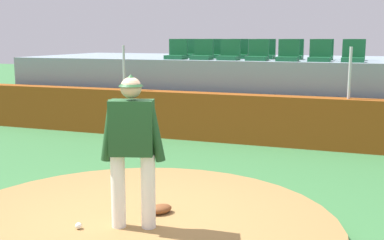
{
  "coord_description": "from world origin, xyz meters",
  "views": [
    {
      "loc": [
        2.44,
        -4.78,
        2.33
      ],
      "look_at": [
        0.0,
        1.92,
        1.1
      ],
      "focal_mm": 45.04,
      "sensor_mm": 36.0,
      "label": 1
    }
  ],
  "objects_px": {
    "stadium_chair_5": "(320,55)",
    "stadium_chair_7": "(187,52)",
    "stadium_chair_0": "(177,53)",
    "stadium_chair_10": "(265,53)",
    "stadium_chair_8": "(213,52)",
    "stadium_chair_1": "(203,53)",
    "stadium_chair_3": "(258,54)",
    "fielding_glove": "(160,209)",
    "stadium_chair_9": "(238,52)",
    "stadium_chair_2": "(229,53)",
    "stadium_chair_11": "(293,53)",
    "stadium_chair_4": "(288,54)",
    "stadium_chair_13": "(355,54)",
    "stadium_chair_6": "(353,55)",
    "stadium_chair_12": "(323,53)",
    "baseball": "(79,226)",
    "pitcher": "(132,140)"
  },
  "relations": [
    {
      "from": "stadium_chair_4",
      "to": "stadium_chair_6",
      "type": "relative_size",
      "value": 1.0
    },
    {
      "from": "stadium_chair_4",
      "to": "stadium_chair_5",
      "type": "distance_m",
      "value": 0.71
    },
    {
      "from": "stadium_chair_2",
      "to": "stadium_chair_13",
      "type": "relative_size",
      "value": 1.0
    },
    {
      "from": "stadium_chair_6",
      "to": "pitcher",
      "type": "bearing_deg",
      "value": 72.7
    },
    {
      "from": "stadium_chair_0",
      "to": "stadium_chair_10",
      "type": "bearing_deg",
      "value": -156.93
    },
    {
      "from": "stadium_chair_9",
      "to": "baseball",
      "type": "bearing_deg",
      "value": 91.56
    },
    {
      "from": "pitcher",
      "to": "stadium_chair_3",
      "type": "relative_size",
      "value": 3.47
    },
    {
      "from": "stadium_chair_7",
      "to": "stadium_chair_3",
      "type": "bearing_deg",
      "value": 157.21
    },
    {
      "from": "stadium_chair_2",
      "to": "stadium_chair_11",
      "type": "xyz_separation_m",
      "value": [
        1.4,
        0.89,
        0.0
      ]
    },
    {
      "from": "stadium_chair_0",
      "to": "stadium_chair_8",
      "type": "height_order",
      "value": "same"
    },
    {
      "from": "stadium_chair_2",
      "to": "stadium_chair_9",
      "type": "distance_m",
      "value": 0.89
    },
    {
      "from": "baseball",
      "to": "stadium_chair_0",
      "type": "relative_size",
      "value": 0.15
    },
    {
      "from": "stadium_chair_10",
      "to": "stadium_chair_9",
      "type": "bearing_deg",
      "value": -1.68
    },
    {
      "from": "baseball",
      "to": "stadium_chair_6",
      "type": "relative_size",
      "value": 0.15
    },
    {
      "from": "pitcher",
      "to": "fielding_glove",
      "type": "distance_m",
      "value": 1.08
    },
    {
      "from": "stadium_chair_9",
      "to": "stadium_chair_7",
      "type": "bearing_deg",
      "value": 0.82
    },
    {
      "from": "baseball",
      "to": "stadium_chair_11",
      "type": "bearing_deg",
      "value": 81.35
    },
    {
      "from": "stadium_chair_11",
      "to": "stadium_chair_5",
      "type": "bearing_deg",
      "value": 128.93
    },
    {
      "from": "stadium_chair_0",
      "to": "stadium_chair_11",
      "type": "height_order",
      "value": "same"
    },
    {
      "from": "stadium_chair_5",
      "to": "stadium_chair_12",
      "type": "xyz_separation_m",
      "value": [
        -0.01,
        0.86,
        0.0
      ]
    },
    {
      "from": "stadium_chair_12",
      "to": "stadium_chair_3",
      "type": "bearing_deg",
      "value": 31.35
    },
    {
      "from": "stadium_chair_1",
      "to": "stadium_chair_12",
      "type": "height_order",
      "value": "same"
    },
    {
      "from": "stadium_chair_8",
      "to": "stadium_chair_1",
      "type": "bearing_deg",
      "value": 90.68
    },
    {
      "from": "stadium_chair_8",
      "to": "stadium_chair_13",
      "type": "relative_size",
      "value": 1.0
    },
    {
      "from": "stadium_chair_0",
      "to": "baseball",
      "type": "bearing_deg",
      "value": 102.73
    },
    {
      "from": "fielding_glove",
      "to": "stadium_chair_9",
      "type": "relative_size",
      "value": 0.6
    },
    {
      "from": "stadium_chair_1",
      "to": "stadium_chair_3",
      "type": "xyz_separation_m",
      "value": [
        1.38,
        -0.0,
        0.0
      ]
    },
    {
      "from": "baseball",
      "to": "stadium_chair_10",
      "type": "bearing_deg",
      "value": 86.4
    },
    {
      "from": "stadium_chair_10",
      "to": "baseball",
      "type": "bearing_deg",
      "value": 86.4
    },
    {
      "from": "stadium_chair_0",
      "to": "stadium_chair_9",
      "type": "distance_m",
      "value": 1.62
    },
    {
      "from": "stadium_chair_10",
      "to": "fielding_glove",
      "type": "bearing_deg",
      "value": 91.44
    },
    {
      "from": "stadium_chair_7",
      "to": "stadium_chair_11",
      "type": "height_order",
      "value": "same"
    },
    {
      "from": "stadium_chair_12",
      "to": "stadium_chair_4",
      "type": "bearing_deg",
      "value": 52.05
    },
    {
      "from": "pitcher",
      "to": "stadium_chair_9",
      "type": "distance_m",
      "value": 7.63
    },
    {
      "from": "fielding_glove",
      "to": "stadium_chair_13",
      "type": "xyz_separation_m",
      "value": [
        1.97,
        7.06,
        1.69
      ]
    },
    {
      "from": "stadium_chair_4",
      "to": "stadium_chair_5",
      "type": "relative_size",
      "value": 1.0
    },
    {
      "from": "pitcher",
      "to": "stadium_chair_5",
      "type": "relative_size",
      "value": 3.47
    },
    {
      "from": "stadium_chair_0",
      "to": "stadium_chair_6",
      "type": "xyz_separation_m",
      "value": [
        4.2,
        0.01,
        0.0
      ]
    },
    {
      "from": "baseball",
      "to": "fielding_glove",
      "type": "bearing_deg",
      "value": 48.78
    },
    {
      "from": "stadium_chair_5",
      "to": "stadium_chair_7",
      "type": "distance_m",
      "value": 3.64
    },
    {
      "from": "stadium_chair_2",
      "to": "stadium_chair_7",
      "type": "distance_m",
      "value": 1.66
    },
    {
      "from": "stadium_chair_5",
      "to": "stadium_chair_0",
      "type": "bearing_deg",
      "value": -0.15
    },
    {
      "from": "stadium_chair_13",
      "to": "stadium_chair_3",
      "type": "bearing_deg",
      "value": 22.77
    },
    {
      "from": "stadium_chair_5",
      "to": "stadium_chair_7",
      "type": "relative_size",
      "value": 1.0
    },
    {
      "from": "stadium_chair_4",
      "to": "stadium_chair_9",
      "type": "bearing_deg",
      "value": -33.47
    },
    {
      "from": "stadium_chair_4",
      "to": "stadium_chair_5",
      "type": "xyz_separation_m",
      "value": [
        0.71,
        0.03,
        0.0
      ]
    },
    {
      "from": "stadium_chair_9",
      "to": "stadium_chair_13",
      "type": "distance_m",
      "value": 2.86
    },
    {
      "from": "baseball",
      "to": "stadium_chair_10",
      "type": "distance_m",
      "value": 8.01
    },
    {
      "from": "baseball",
      "to": "stadium_chair_11",
      "type": "height_order",
      "value": "stadium_chair_11"
    },
    {
      "from": "pitcher",
      "to": "stadium_chair_7",
      "type": "distance_m",
      "value": 7.88
    }
  ]
}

